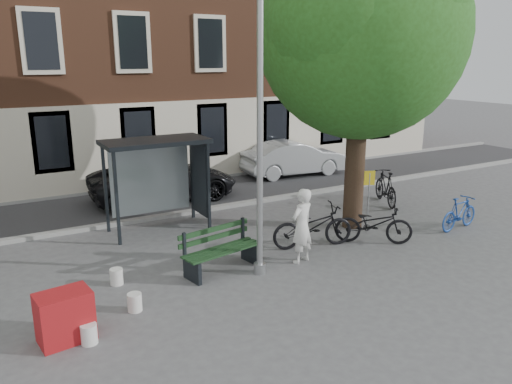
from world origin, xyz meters
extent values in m
plane|color=#4C4C4F|center=(0.00, 0.00, 0.00)|extent=(90.00, 90.00, 0.00)
cube|color=#28282B|center=(0.00, 7.00, 0.01)|extent=(40.00, 4.00, 0.01)
cube|color=gray|center=(0.00, 5.00, 0.06)|extent=(40.00, 0.25, 0.12)
cube|color=gray|center=(0.00, 9.00, 0.06)|extent=(40.00, 0.25, 0.12)
cube|color=brown|center=(0.00, 13.00, 7.00)|extent=(30.00, 8.00, 14.00)
cylinder|color=#9EA0A3|center=(0.00, 0.00, 3.00)|extent=(0.14, 0.14, 6.00)
cylinder|color=#9EA0A3|center=(0.00, 0.00, 0.12)|extent=(0.28, 0.28, 0.24)
cylinder|color=black|center=(4.00, 1.50, 1.70)|extent=(0.56, 0.56, 3.40)
sphere|color=#265118|center=(4.00, 1.50, 5.40)|extent=(5.60, 5.60, 5.60)
sphere|color=#265118|center=(4.90, 1.90, 5.90)|extent=(3.92, 3.92, 3.92)
sphere|color=#265118|center=(3.20, 1.20, 5.70)|extent=(4.20, 4.20, 4.20)
sphere|color=#265118|center=(4.20, 0.60, 6.00)|extent=(3.64, 3.64, 3.64)
cube|color=#1E2328|center=(-2.30, 3.40, 1.25)|extent=(0.08, 0.08, 2.50)
cube|color=#1E2328|center=(0.30, 3.40, 1.25)|extent=(0.08, 0.08, 2.50)
cube|color=#1E2328|center=(-2.30, 4.60, 1.25)|extent=(0.08, 0.08, 2.50)
cube|color=#1E2328|center=(0.30, 4.60, 1.25)|extent=(0.08, 0.08, 2.50)
cube|color=#1E2328|center=(-1.00, 4.00, 2.56)|extent=(2.85, 1.45, 0.12)
cube|color=#8C999E|center=(-1.00, 4.60, 1.38)|extent=(2.34, 0.04, 2.00)
cube|color=#1E2328|center=(0.30, 4.00, 1.38)|extent=(0.12, 1.14, 2.12)
cube|color=#D84C19|center=(0.37, 4.00, 1.38)|extent=(0.02, 0.90, 1.62)
imported|color=silver|center=(1.20, 0.07, 0.91)|extent=(0.77, 0.62, 1.83)
cube|color=#1E2328|center=(-1.50, 0.36, 0.25)|extent=(0.20, 0.62, 0.50)
cube|color=#1E2328|center=(0.13, 0.67, 0.25)|extent=(0.20, 0.62, 0.50)
cube|color=#19371B|center=(-0.65, 0.32, 0.52)|extent=(1.93, 0.49, 0.04)
cube|color=#19371B|center=(-0.69, 0.52, 0.52)|extent=(1.93, 0.49, 0.04)
cube|color=#19371B|center=(-0.72, 0.72, 0.52)|extent=(1.93, 0.49, 0.04)
cube|color=#19371B|center=(-0.74, 0.82, 0.74)|extent=(1.92, 0.42, 0.11)
cube|color=#19371B|center=(-0.74, 0.82, 0.94)|extent=(1.92, 0.42, 0.11)
imported|color=black|center=(2.02, 0.75, 0.57)|extent=(2.28, 1.26, 1.13)
imported|color=navy|center=(6.50, -0.21, 0.49)|extent=(1.66, 0.64, 0.97)
imported|color=black|center=(3.60, 0.18, 0.53)|extent=(2.03, 1.79, 1.06)
imported|color=black|center=(6.50, 2.76, 0.58)|extent=(1.29, 1.99, 1.16)
imported|color=black|center=(0.24, 7.02, 0.70)|extent=(5.14, 2.53, 1.40)
imported|color=#ACAFB4|center=(6.25, 7.89, 0.72)|extent=(4.50, 1.92, 1.44)
cube|color=maroon|center=(-4.34, -0.76, 0.45)|extent=(0.97, 0.71, 0.90)
cylinder|color=silver|center=(-4.02, -1.06, 0.18)|extent=(0.36, 0.36, 0.36)
cylinder|color=silver|center=(-3.00, -0.32, 0.18)|extent=(0.37, 0.37, 0.36)
cylinder|color=silver|center=(-3.00, 1.04, 0.18)|extent=(0.33, 0.33, 0.36)
cylinder|color=#9EA0A3|center=(4.06, 0.94, 0.86)|extent=(0.04, 0.04, 1.71)
cube|color=gold|center=(4.06, 0.94, 1.57)|extent=(0.29, 0.14, 0.40)
camera|label=1|loc=(-5.32, -9.13, 4.77)|focal=35.00mm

